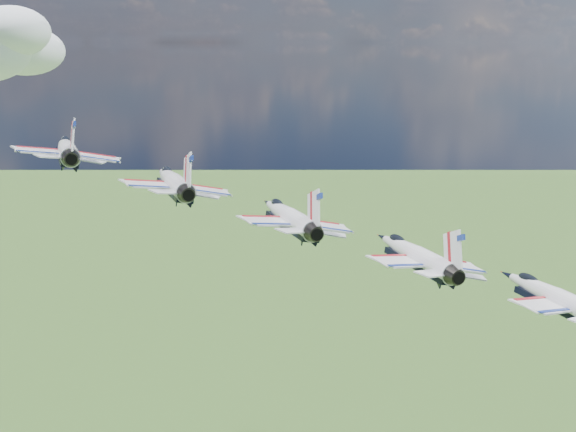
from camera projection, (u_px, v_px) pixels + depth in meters
jet_0 at (67, 149)px, 74.28m from camera, size 13.97×17.05×6.04m
jet_1 at (173, 181)px, 71.27m from camera, size 13.97×17.05×6.04m
jet_2 at (288, 216)px, 68.25m from camera, size 13.97×17.05×6.04m
jet_3 at (414, 254)px, 65.24m from camera, size 13.97×17.05×6.04m
jet_4 at (552, 296)px, 62.22m from camera, size 13.97×17.05×6.04m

